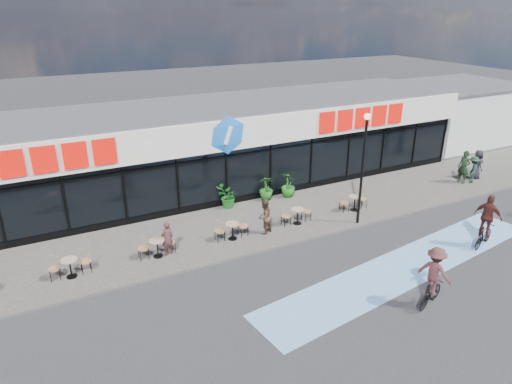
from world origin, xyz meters
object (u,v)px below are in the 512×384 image
pedestrian_c (473,170)px  patron_right (264,217)px  pedestrian_b (477,164)px  potted_plant_left (228,197)px  pedestrian_a (464,167)px  potted_plant_right (266,188)px  cyclist_a (486,225)px  lamp_post (363,160)px  patron_left (167,238)px  potted_plant_mid (288,185)px

pedestrian_c → patron_right: bearing=-33.7°
pedestrian_b → potted_plant_left: bearing=101.9°
pedestrian_b → pedestrian_a: bearing=120.0°
pedestrian_a → potted_plant_right: bearing=-110.2°
patron_right → cyclist_a: 9.30m
pedestrian_c → pedestrian_b: bearing=171.2°
lamp_post → patron_left: (-8.71, 1.16, -2.33)m
lamp_post → patron_left: 9.09m
potted_plant_mid → patron_left: 8.01m
potted_plant_right → pedestrian_c: 11.97m
pedestrian_a → pedestrian_c: pedestrian_a is taller
pedestrian_b → cyclist_a: (-6.45, -5.63, 0.05)m
patron_left → pedestrian_a: pedestrian_a is taller
pedestrian_b → pedestrian_c: bearing=137.8°
potted_plant_mid → cyclist_a: 9.47m
pedestrian_c → cyclist_a: bearing=8.7°
lamp_post → potted_plant_mid: bearing=107.2°
lamp_post → patron_left: lamp_post is taller
potted_plant_left → patron_left: size_ratio=0.81×
patron_left → pedestrian_a: size_ratio=0.78×
potted_plant_left → pedestrian_a: pedestrian_a is taller
pedestrian_a → pedestrian_b: size_ratio=1.10×
potted_plant_right → cyclist_a: size_ratio=0.54×
pedestrian_a → pedestrian_b: bearing=92.4°
pedestrian_a → pedestrian_c: (0.52, -0.21, -0.16)m
potted_plant_right → patron_left: (-6.20, -3.19, 0.10)m
pedestrian_a → pedestrian_c: bearing=62.7°
cyclist_a → lamp_post: bearing=130.4°
patron_left → cyclist_a: size_ratio=0.62×
potted_plant_left → pedestrian_b: (14.57, -2.69, 0.26)m
cyclist_a → potted_plant_mid: bearing=119.9°
patron_left → cyclist_a: 13.20m
lamp_post → cyclist_a: (3.43, -4.03, -2.16)m
pedestrian_c → potted_plant_right: bearing=-49.5°
patron_left → patron_right: (4.35, -0.10, 0.07)m
potted_plant_left → pedestrian_c: 14.09m
potted_plant_left → pedestrian_b: bearing=-10.4°
pedestrian_a → potted_plant_left: bearing=-107.6°
potted_plant_left → potted_plant_mid: potted_plant_mid is taller
potted_plant_right → pedestrian_a: pedestrian_a is taller
lamp_post → pedestrian_b: (9.87, 1.61, -2.21)m
potted_plant_mid → potted_plant_right: 1.22m
pedestrian_b → cyclist_a: size_ratio=0.73×
patron_left → patron_right: size_ratio=0.91×
potted_plant_mid → patron_left: bearing=-157.8°
potted_plant_left → pedestrian_c: pedestrian_c is taller
potted_plant_mid → pedestrian_b: pedestrian_b is taller
potted_plant_right → pedestrian_b: size_ratio=0.74×
pedestrian_b → potted_plant_right: bearing=99.8°
pedestrian_b → pedestrian_c: 0.92m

